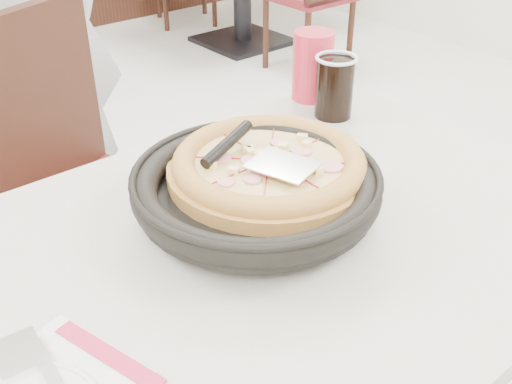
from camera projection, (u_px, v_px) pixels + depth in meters
chair_far at (107, 202)px, 1.55m from camera, size 0.55×0.55×0.95m
trivet at (243, 197)px, 1.03m from camera, size 0.15×0.15×0.04m
pizza_pan at (256, 196)px, 0.99m from camera, size 0.44×0.44×0.01m
pizza at (269, 171)px, 1.02m from camera, size 0.39×0.39×0.02m
pizza_server at (283, 165)px, 0.97m from camera, size 0.11×0.13×0.00m
cola_glass at (334, 89)px, 1.32m from camera, size 0.09×0.09×0.13m
red_cup at (313, 66)px, 1.40m from camera, size 0.11×0.11×0.16m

